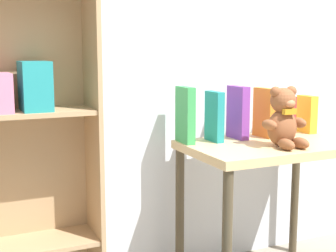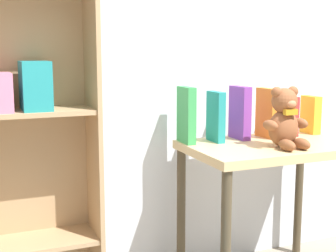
{
  "view_description": "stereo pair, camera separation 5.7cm",
  "coord_description": "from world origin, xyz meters",
  "px_view_note": "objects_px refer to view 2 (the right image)",
  "views": [
    {
      "loc": [
        -0.97,
        -0.67,
        1.03
      ],
      "look_at": [
        -0.21,
        1.01,
        0.74
      ],
      "focal_mm": 50.0,
      "sensor_mm": 36.0,
      "label": 1
    },
    {
      "loc": [
        -0.92,
        -0.69,
        1.03
      ],
      "look_at": [
        -0.21,
        1.01,
        0.74
      ],
      "focal_mm": 50.0,
      "sensor_mm": 36.0,
      "label": 2
    }
  ],
  "objects_px": {
    "teddy_bear": "(285,120)",
    "book_standing_green": "(186,115)",
    "book_standing_orange": "(267,113)",
    "book_standing_teal": "(216,117)",
    "book_standing_red": "(289,116)",
    "book_standing_purple": "(240,113)",
    "display_table": "(269,165)",
    "book_standing_yellow": "(311,115)",
    "bookshelf_side": "(16,90)"
  },
  "relations": [
    {
      "from": "book_standing_teal",
      "to": "book_standing_purple",
      "type": "distance_m",
      "value": 0.13
    },
    {
      "from": "book_standing_yellow",
      "to": "teddy_bear",
      "type": "bearing_deg",
      "value": -142.8
    },
    {
      "from": "book_standing_purple",
      "to": "book_standing_yellow",
      "type": "height_order",
      "value": "book_standing_purple"
    },
    {
      "from": "book_standing_yellow",
      "to": "book_standing_green",
      "type": "bearing_deg",
      "value": -179.56
    },
    {
      "from": "teddy_bear",
      "to": "book_standing_red",
      "type": "relative_size",
      "value": 1.35
    },
    {
      "from": "book_standing_orange",
      "to": "book_standing_red",
      "type": "bearing_deg",
      "value": 2.71
    },
    {
      "from": "teddy_bear",
      "to": "book_standing_green",
      "type": "xyz_separation_m",
      "value": [
        -0.33,
        0.24,
        0.01
      ]
    },
    {
      "from": "book_standing_teal",
      "to": "book_standing_purple",
      "type": "bearing_deg",
      "value": 7.6
    },
    {
      "from": "teddy_bear",
      "to": "book_standing_purple",
      "type": "xyz_separation_m",
      "value": [
        -0.07,
        0.24,
        0.01
      ]
    },
    {
      "from": "book_standing_green",
      "to": "display_table",
      "type": "bearing_deg",
      "value": -22.97
    },
    {
      "from": "book_standing_green",
      "to": "book_standing_yellow",
      "type": "bearing_deg",
      "value": 1.18
    },
    {
      "from": "bookshelf_side",
      "to": "book_standing_orange",
      "type": "xyz_separation_m",
      "value": [
        1.09,
        -0.07,
        -0.13
      ]
    },
    {
      "from": "display_table",
      "to": "book_standing_teal",
      "type": "relative_size",
      "value": 3.26
    },
    {
      "from": "bookshelf_side",
      "to": "book_standing_yellow",
      "type": "relative_size",
      "value": 8.9
    },
    {
      "from": "bookshelf_side",
      "to": "book_standing_green",
      "type": "distance_m",
      "value": 0.7
    },
    {
      "from": "book_standing_purple",
      "to": "book_standing_orange",
      "type": "height_order",
      "value": "book_standing_purple"
    },
    {
      "from": "book_standing_purple",
      "to": "book_standing_green",
      "type": "bearing_deg",
      "value": 178.1
    },
    {
      "from": "display_table",
      "to": "book_standing_yellow",
      "type": "xyz_separation_m",
      "value": [
        0.33,
        0.14,
        0.19
      ]
    },
    {
      "from": "book_standing_green",
      "to": "book_standing_orange",
      "type": "xyz_separation_m",
      "value": [
        0.39,
        -0.03,
        -0.01
      ]
    },
    {
      "from": "book_standing_green",
      "to": "book_standing_orange",
      "type": "relative_size",
      "value": 1.07
    },
    {
      "from": "book_standing_red",
      "to": "book_standing_yellow",
      "type": "bearing_deg",
      "value": 2.19
    },
    {
      "from": "book_standing_green",
      "to": "book_standing_purple",
      "type": "height_order",
      "value": "book_standing_green"
    },
    {
      "from": "teddy_bear",
      "to": "book_standing_orange",
      "type": "height_order",
      "value": "teddy_bear"
    },
    {
      "from": "book_standing_teal",
      "to": "book_standing_green",
      "type": "bearing_deg",
      "value": 170.96
    },
    {
      "from": "book_standing_teal",
      "to": "book_standing_yellow",
      "type": "relative_size",
      "value": 1.21
    },
    {
      "from": "book_standing_yellow",
      "to": "display_table",
      "type": "bearing_deg",
      "value": -155.07
    },
    {
      "from": "book_standing_green",
      "to": "teddy_bear",
      "type": "bearing_deg",
      "value": -34.02
    },
    {
      "from": "book_standing_purple",
      "to": "teddy_bear",
      "type": "bearing_deg",
      "value": -73.7
    },
    {
      "from": "book_standing_green",
      "to": "book_standing_red",
      "type": "bearing_deg",
      "value": 0.36
    },
    {
      "from": "teddy_bear",
      "to": "book_standing_orange",
      "type": "distance_m",
      "value": 0.23
    },
    {
      "from": "bookshelf_side",
      "to": "book_standing_purple",
      "type": "bearing_deg",
      "value": -2.95
    },
    {
      "from": "bookshelf_side",
      "to": "teddy_bear",
      "type": "distance_m",
      "value": 1.07
    },
    {
      "from": "book_standing_green",
      "to": "book_standing_teal",
      "type": "distance_m",
      "value": 0.13
    },
    {
      "from": "book_standing_purple",
      "to": "display_table",
      "type": "bearing_deg",
      "value": -66.28
    },
    {
      "from": "book_standing_orange",
      "to": "book_standing_teal",
      "type": "bearing_deg",
      "value": 177.88
    },
    {
      "from": "book_standing_orange",
      "to": "book_standing_red",
      "type": "distance_m",
      "value": 0.13
    },
    {
      "from": "book_standing_orange",
      "to": "book_standing_yellow",
      "type": "bearing_deg",
      "value": 1.8
    },
    {
      "from": "book_standing_orange",
      "to": "display_table",
      "type": "bearing_deg",
      "value": -118.55
    },
    {
      "from": "book_standing_orange",
      "to": "teddy_bear",
      "type": "bearing_deg",
      "value": -106.9
    },
    {
      "from": "book_standing_yellow",
      "to": "book_standing_purple",
      "type": "bearing_deg",
      "value": -179.18
    },
    {
      "from": "display_table",
      "to": "book_standing_purple",
      "type": "bearing_deg",
      "value": 114.07
    },
    {
      "from": "display_table",
      "to": "book_standing_green",
      "type": "height_order",
      "value": "book_standing_green"
    },
    {
      "from": "book_standing_red",
      "to": "teddy_bear",
      "type": "bearing_deg",
      "value": -130.25
    },
    {
      "from": "book_standing_green",
      "to": "book_standing_red",
      "type": "distance_m",
      "value": 0.53
    },
    {
      "from": "book_standing_teal",
      "to": "bookshelf_side",
      "type": "bearing_deg",
      "value": 176.29
    },
    {
      "from": "book_standing_purple",
      "to": "book_standing_red",
      "type": "distance_m",
      "value": 0.26
    },
    {
      "from": "book_standing_orange",
      "to": "book_standing_yellow",
      "type": "distance_m",
      "value": 0.26
    },
    {
      "from": "book_standing_green",
      "to": "book_standing_teal",
      "type": "xyz_separation_m",
      "value": [
        0.13,
        -0.02,
        -0.01
      ]
    },
    {
      "from": "teddy_bear",
      "to": "book_standing_orange",
      "type": "xyz_separation_m",
      "value": [
        0.06,
        0.22,
        -0.0
      ]
    },
    {
      "from": "bookshelf_side",
      "to": "book_standing_red",
      "type": "distance_m",
      "value": 1.23
    }
  ]
}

